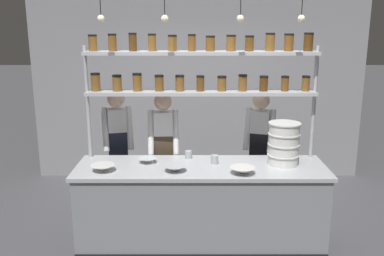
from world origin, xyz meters
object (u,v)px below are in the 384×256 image
(prep_bowl_near_left, at_px, (146,160))
(chef_right, at_px, (258,147))
(prep_bowl_center_back, at_px, (102,168))
(serving_cup_front, at_px, (187,155))
(chef_center, at_px, (162,150))
(prep_bowl_near_right, at_px, (241,171))
(container_stack, at_px, (282,144))
(serving_cup_by_board, at_px, (213,159))
(spice_shelf_unit, at_px, (199,75))
(prep_bowl_center_front, at_px, (174,169))
(chef_left, at_px, (117,146))

(prep_bowl_near_left, bearing_deg, chef_right, 25.49)
(prep_bowl_center_back, xyz_separation_m, serving_cup_front, (0.87, 0.42, 0.01))
(prep_bowl_center_back, bearing_deg, chef_center, 51.83)
(prep_bowl_near_left, distance_m, prep_bowl_near_right, 1.04)
(container_stack, bearing_deg, prep_bowl_near_right, -147.48)
(prep_bowl_center_back, relative_size, prep_bowl_near_right, 0.96)
(chef_center, xyz_separation_m, prep_bowl_center_back, (-0.57, -0.73, 0.03))
(prep_bowl_center_back, relative_size, serving_cup_by_board, 2.53)
(spice_shelf_unit, relative_size, prep_bowl_center_front, 11.07)
(chef_center, height_order, serving_cup_by_board, chef_center)
(chef_right, height_order, serving_cup_front, chef_right)
(container_stack, bearing_deg, chef_left, 160.56)
(chef_center, xyz_separation_m, prep_bowl_near_right, (0.84, -0.81, 0.03))
(chef_right, xyz_separation_m, container_stack, (0.14, -0.67, 0.24))
(chef_right, relative_size, serving_cup_front, 18.80)
(chef_right, bearing_deg, spice_shelf_unit, -133.10)
(spice_shelf_unit, distance_m, chef_left, 1.40)
(chef_center, relative_size, prep_bowl_near_right, 6.33)
(chef_center, relative_size, serving_cup_by_board, 16.68)
(prep_bowl_center_back, bearing_deg, spice_shelf_unit, 25.80)
(prep_bowl_center_back, bearing_deg, prep_bowl_center_front, -0.68)
(spice_shelf_unit, relative_size, serving_cup_front, 29.84)
(prep_bowl_near_right, height_order, serving_cup_by_board, serving_cup_by_board)
(prep_bowl_center_front, bearing_deg, container_stack, 11.12)
(spice_shelf_unit, bearing_deg, serving_cup_front, -155.30)
(chef_right, height_order, prep_bowl_center_front, chef_right)
(spice_shelf_unit, xyz_separation_m, prep_bowl_near_right, (0.41, -0.56, -0.88))
(serving_cup_by_board, bearing_deg, prep_bowl_center_front, -150.29)
(prep_bowl_near_right, bearing_deg, chef_left, 145.75)
(serving_cup_front, bearing_deg, chef_right, 28.39)
(spice_shelf_unit, xyz_separation_m, chef_right, (0.73, 0.41, -0.93))
(chef_left, relative_size, serving_cup_front, 19.10)
(prep_bowl_near_left, bearing_deg, prep_bowl_center_front, -42.11)
(container_stack, xyz_separation_m, prep_bowl_center_back, (-1.87, -0.22, -0.20))
(chef_right, relative_size, prep_bowl_near_left, 8.17)
(prep_bowl_near_right, bearing_deg, prep_bowl_near_left, 160.50)
(prep_bowl_center_front, xyz_separation_m, prep_bowl_near_right, (0.68, -0.07, 0.00))
(prep_bowl_center_front, relative_size, prep_bowl_near_right, 0.90)
(chef_left, xyz_separation_m, prep_bowl_near_right, (1.40, -0.96, 0.03))
(chef_left, distance_m, chef_center, 0.58)
(chef_right, relative_size, prep_bowl_center_front, 6.97)
(prep_bowl_center_front, distance_m, serving_cup_front, 0.45)
(chef_left, distance_m, prep_bowl_center_back, 0.88)
(chef_left, xyz_separation_m, chef_center, (0.57, -0.15, -0.00))
(chef_left, bearing_deg, spice_shelf_unit, -36.41)
(spice_shelf_unit, bearing_deg, serving_cup_by_board, -59.87)
(chef_left, relative_size, container_stack, 3.55)
(chef_left, distance_m, prep_bowl_center_front, 1.14)
(prep_bowl_near_right, bearing_deg, prep_bowl_center_back, 176.73)
(container_stack, distance_m, prep_bowl_near_left, 1.46)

